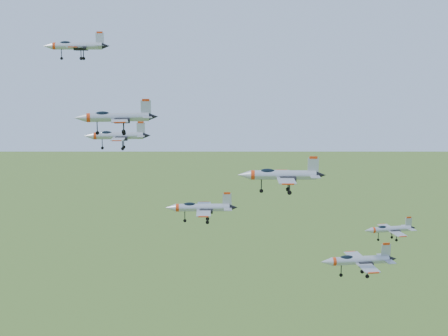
{
  "coord_description": "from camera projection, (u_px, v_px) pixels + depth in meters",
  "views": [
    {
      "loc": [
        12.32,
        -106.67,
        148.0
      ],
      "look_at": [
        12.5,
        -0.6,
        129.24
      ],
      "focal_mm": 50.0,
      "sensor_mm": 36.0,
      "label": 1
    }
  ],
  "objects": [
    {
      "name": "jet_right_high",
      "position": [
        115.0,
        117.0,
        88.18
      ],
      "size": [
        11.87,
        9.95,
        3.18
      ],
      "rotation": [
        0.0,
        0.0,
        0.18
      ],
      "color": "#9EA3AA"
    },
    {
      "name": "jet_extra",
      "position": [
        390.0,
        229.0,
        123.2
      ],
      "size": [
        10.93,
        9.2,
        2.94
      ],
      "rotation": [
        0.0,
        0.0,
        0.2
      ],
      "color": "#9EA3AA"
    },
    {
      "name": "jet_trail",
      "position": [
        358.0,
        260.0,
        105.54
      ],
      "size": [
        13.49,
        11.25,
        3.61
      ],
      "rotation": [
        0.0,
        0.0,
        0.14
      ],
      "color": "#9EA3AA"
    },
    {
      "name": "jet_lead",
      "position": [
        76.0,
        46.0,
        117.02
      ],
      "size": [
        12.54,
        10.3,
        3.36
      ],
      "rotation": [
        0.0,
        0.0,
        0.02
      ],
      "color": "#9EA3AA"
    },
    {
      "name": "jet_left_high",
      "position": [
        117.0,
        136.0,
        111.81
      ],
      "size": [
        12.0,
        9.91,
        3.21
      ],
      "rotation": [
        0.0,
        0.0,
        0.06
      ],
      "color": "#9EA3AA"
    },
    {
      "name": "jet_right_low",
      "position": [
        281.0,
        175.0,
        96.24
      ],
      "size": [
        13.68,
        11.23,
        3.67
      ],
      "rotation": [
        0.0,
        0.0,
        -0.01
      ],
      "color": "#9EA3AA"
    },
    {
      "name": "jet_left_low",
      "position": [
        200.0,
        207.0,
        111.77
      ],
      "size": [
        13.09,
        10.75,
        3.51
      ],
      "rotation": [
        0.0,
        0.0,
        0.02
      ],
      "color": "#9EA3AA"
    }
  ]
}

